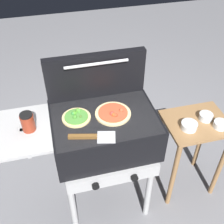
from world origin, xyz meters
The scene contains 11 objects.
ground_plane centered at (0.00, 0.00, 0.00)m, with size 8.00×8.00×0.00m, color gray.
grill centered at (-0.01, 0.00, 0.76)m, with size 0.96×0.53×0.90m.
grill_lid_open centered at (0.00, 0.21, 1.05)m, with size 0.63×0.08×0.30m.
pizza_pepperoni centered at (0.06, 0.00, 0.91)m, with size 0.22×0.22×0.04m.
pizza_veggie centered at (-0.16, 0.02, 0.91)m, with size 0.17×0.17×0.04m.
sauce_jar centered at (-0.44, -0.01, 0.96)m, with size 0.08×0.08×0.11m.
spatula centered at (-0.10, -0.16, 0.91)m, with size 0.27×0.12×0.02m.
prep_table centered at (0.66, 0.00, 0.51)m, with size 0.44×0.36×0.70m.
topping_bowl_near centered at (0.57, -0.04, 0.72)m, with size 0.11×0.11×0.04m.
topping_bowl_far centered at (0.78, -0.09, 0.72)m, with size 0.09×0.09×0.04m.
topping_bowl_middle centered at (0.72, 0.01, 0.72)m, with size 0.09×0.09×0.04m.
Camera 1 is at (-0.26, -1.23, 2.02)m, focal length 44.93 mm.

